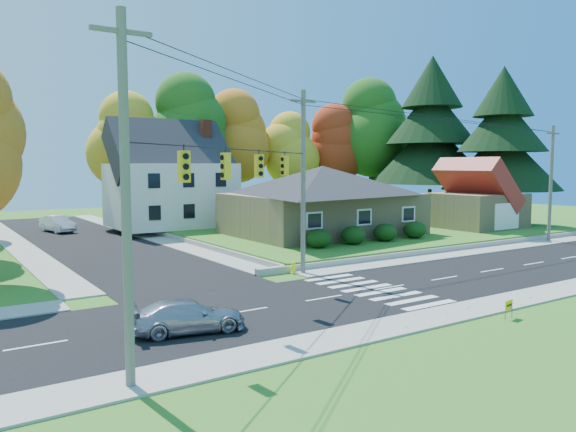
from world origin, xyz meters
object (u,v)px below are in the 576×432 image
ranch_house (322,199)px  fire_hydrant (293,268)px  white_car (58,224)px  silver_sedan (188,316)px

ranch_house → fire_hydrant: (-9.93, -10.49, -2.93)m
ranch_house → white_car: ranch_house is taller
white_car → silver_sedan: bearing=-106.6°
white_car → fire_hydrant: 28.23m
ranch_house → white_car: (-16.71, 16.91, -2.51)m
ranch_house → white_car: size_ratio=3.28×
ranch_house → silver_sedan: bearing=-137.8°
silver_sedan → fire_hydrant: silver_sedan is taller
white_car → fire_hydrant: bearing=-88.6°
silver_sedan → fire_hydrant: bearing=-41.7°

